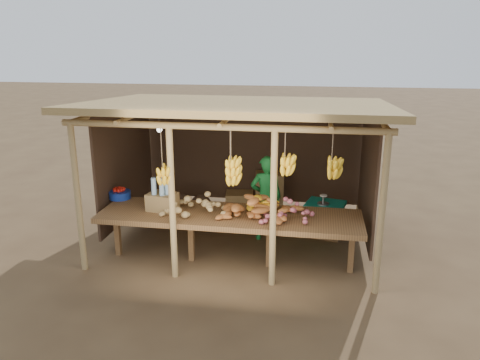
# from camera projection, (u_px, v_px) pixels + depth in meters

# --- Properties ---
(ground) EXTENTS (60.00, 60.00, 0.00)m
(ground) POSITION_uv_depth(u_px,v_px,m) (240.00, 238.00, 8.07)
(ground) COLOR brown
(ground) RESTS_ON ground
(stall_structure) EXTENTS (4.70, 3.50, 2.43)m
(stall_structure) POSITION_uv_depth(u_px,v_px,m) (242.00, 131.00, 7.43)
(stall_structure) COLOR #A38554
(stall_structure) RESTS_ON ground
(counter) EXTENTS (3.90, 1.05, 0.80)m
(counter) POSITION_uv_depth(u_px,v_px,m) (230.00, 218.00, 6.96)
(counter) COLOR brown
(counter) RESTS_ON ground
(potato_heap) EXTENTS (1.00, 0.66, 0.36)m
(potato_heap) POSITION_uv_depth(u_px,v_px,m) (196.00, 202.00, 6.92)
(potato_heap) COLOR tan
(potato_heap) RESTS_ON counter
(sweet_potato_heap) EXTENTS (1.22, 0.86, 0.36)m
(sweet_potato_heap) POSITION_uv_depth(u_px,v_px,m) (260.00, 206.00, 6.74)
(sweet_potato_heap) COLOR #A8602B
(sweet_potato_heap) RESTS_ON counter
(onion_heap) EXTENTS (0.81, 0.50, 0.36)m
(onion_heap) POSITION_uv_depth(u_px,v_px,m) (291.00, 210.00, 6.61)
(onion_heap) COLOR #B05560
(onion_heap) RESTS_ON counter
(banana_pile) EXTENTS (0.64, 0.47, 0.35)m
(banana_pile) POSITION_uv_depth(u_px,v_px,m) (263.00, 201.00, 6.97)
(banana_pile) COLOR yellow
(banana_pile) RESTS_ON counter
(tomato_basin) EXTENTS (0.35, 0.35, 0.18)m
(tomato_basin) POSITION_uv_depth(u_px,v_px,m) (120.00, 194.00, 7.62)
(tomato_basin) COLOR navy
(tomato_basin) RESTS_ON counter
(bottle_box) EXTENTS (0.47, 0.41, 0.52)m
(bottle_box) POSITION_uv_depth(u_px,v_px,m) (162.00, 197.00, 7.06)
(bottle_box) COLOR olive
(bottle_box) RESTS_ON counter
(vendor) EXTENTS (0.61, 0.48, 1.47)m
(vendor) POSITION_uv_depth(u_px,v_px,m) (266.00, 198.00, 7.87)
(vendor) COLOR #1A7730
(vendor) RESTS_ON ground
(tarp_crate) EXTENTS (0.76, 0.69, 0.77)m
(tarp_crate) POSITION_uv_depth(u_px,v_px,m) (325.00, 218.00, 8.13)
(tarp_crate) COLOR brown
(tarp_crate) RESTS_ON ground
(carton_stack) EXTENTS (1.16, 0.50, 0.84)m
(carton_stack) POSITION_uv_depth(u_px,v_px,m) (259.00, 197.00, 9.05)
(carton_stack) COLOR olive
(carton_stack) RESTS_ON ground
(burlap_sacks) EXTENTS (0.87, 0.45, 0.61)m
(burlap_sacks) POSITION_uv_depth(u_px,v_px,m) (191.00, 207.00, 8.83)
(burlap_sacks) COLOR #402B1D
(burlap_sacks) RESTS_ON ground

